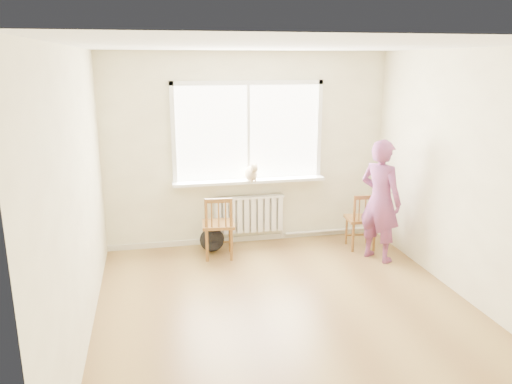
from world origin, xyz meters
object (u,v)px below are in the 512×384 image
chair_left (219,227)px  person (380,201)px  chair_right (362,221)px  backpack (212,240)px  cat (251,173)px

chair_left → person: size_ratio=0.53×
chair_right → backpack: size_ratio=2.36×
cat → backpack: 1.07m
chair_left → chair_right: chair_left is taller
cat → backpack: (-0.58, -0.12, -0.89)m
chair_left → cat: bearing=-138.9°
chair_left → backpack: chair_left is taller
chair_right → person: 0.56m
chair_left → person: 2.15m
chair_right → chair_left: bearing=2.6°
person → cat: bearing=30.7°
backpack → person: bearing=-18.8°
person → cat: person is taller
chair_right → cat: bearing=-12.1°
cat → chair_right: bearing=-26.3°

